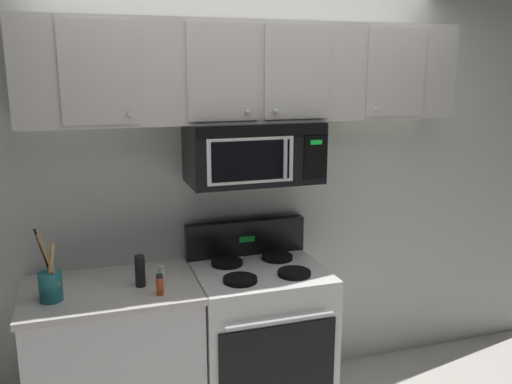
{
  "coord_description": "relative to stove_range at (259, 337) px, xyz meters",
  "views": [
    {
      "loc": [
        -0.93,
        -2.38,
        2.04
      ],
      "look_at": [
        0.0,
        0.49,
        1.35
      ],
      "focal_mm": 37.7,
      "sensor_mm": 36.0,
      "label": 1
    }
  ],
  "objects": [
    {
      "name": "salt_shaker",
      "position": [
        -0.57,
        -0.05,
        0.48
      ],
      "size": [
        0.04,
        0.04,
        0.1
      ],
      "color": "white",
      "rests_on": "counter_segment"
    },
    {
      "name": "back_wall",
      "position": [
        0.0,
        0.37,
        0.88
      ],
      "size": [
        5.2,
        0.1,
        2.7
      ],
      "primitive_type": "cube",
      "color": "silver",
      "rests_on": "ground_plane"
    },
    {
      "name": "upper_cabinets",
      "position": [
        -0.0,
        0.15,
        1.56
      ],
      "size": [
        2.5,
        0.36,
        0.55
      ],
      "color": "#BCB7AD"
    },
    {
      "name": "stove_range",
      "position": [
        0.0,
        0.0,
        0.0
      ],
      "size": [
        0.76,
        0.69,
        1.12
      ],
      "color": "white",
      "rests_on": "ground_plane"
    },
    {
      "name": "pepper_mill",
      "position": [
        -0.69,
        -0.04,
        0.52
      ],
      "size": [
        0.05,
        0.05,
        0.17
      ],
      "primitive_type": "cylinder",
      "color": "black",
      "rests_on": "counter_segment"
    },
    {
      "name": "counter_segment",
      "position": [
        -0.84,
        0.01,
        -0.02
      ],
      "size": [
        0.93,
        0.65,
        0.9
      ],
      "color": "silver",
      "rests_on": "ground_plane"
    },
    {
      "name": "over_range_microwave",
      "position": [
        -0.0,
        0.12,
        1.11
      ],
      "size": [
        0.76,
        0.43,
        0.35
      ],
      "color": "black"
    },
    {
      "name": "spice_jar",
      "position": [
        -0.6,
        -0.18,
        0.49
      ],
      "size": [
        0.04,
        0.04,
        0.11
      ],
      "color": "#C64C19",
      "rests_on": "counter_segment"
    },
    {
      "name": "utensil_crock_teal",
      "position": [
        -1.14,
        -0.09,
        0.53
      ],
      "size": [
        0.11,
        0.11,
        0.39
      ],
      "color": "teal",
      "rests_on": "counter_segment"
    }
  ]
}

